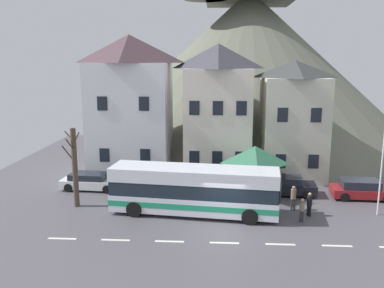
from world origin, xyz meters
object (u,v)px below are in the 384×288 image
Objects in this scene: parked_car_00 at (91,181)px; pedestrian_00 at (309,203)px; bare_tree_00 at (75,167)px; townhouse_00 at (131,106)px; townhouse_02 at (293,120)px; transit_bus at (194,191)px; flagpole at (384,153)px; townhouse_01 at (218,111)px; bus_shelter at (255,155)px; parked_car_02 at (286,185)px; hilltop_castle at (248,64)px; parked_car_01 at (362,189)px; pedestrian_02 at (293,196)px; pedestrian_01 at (302,209)px; public_bench at (240,182)px.

pedestrian_00 is at bearing -12.60° from parked_car_00.
bare_tree_00 is at bearing -83.52° from parked_car_00.
townhouse_02 is (13.58, -0.17, -1.04)m from townhouse_00.
flagpole is (11.82, 0.52, 2.51)m from transit_bus.
townhouse_01 is 6.72m from bus_shelter.
parked_car_00 is 1.08× the size of parked_car_02.
bare_tree_00 is (-15.70, -8.22, -2.08)m from townhouse_02.
townhouse_00 is at bearing 129.00° from transit_bus.
bare_tree_00 is at bearing 176.87° from pedestrian_00.
hilltop_castle is 27.77m from transit_bus.
parked_car_01 is at bearing -52.28° from townhouse_02.
hilltop_castle is 3.63× the size of transit_bus.
flagpole is at bearing 5.68° from pedestrian_00.
bus_shelter is 0.80× the size of parked_car_00.
hilltop_castle is 26.50m from pedestrian_02.
townhouse_02 is at bearing -3.83° from townhouse_01.
townhouse_00 reaches higher than parked_car_00.
parked_car_01 is (4.13, -5.34, -4.20)m from townhouse_02.
parked_car_02 is at bearing 144.09° from flagpole.
townhouse_00 is 3.18× the size of bus_shelter.
parked_car_00 is 3.12× the size of pedestrian_01.
townhouse_01 reaches higher than flagpole.
flagpole is at bearing -41.06° from townhouse_01.
pedestrian_00 is at bearing -58.28° from townhouse_01.
bare_tree_00 reaches higher than transit_bus.
hilltop_castle reaches higher than pedestrian_01.
hilltop_castle is 27.06m from flagpole.
transit_bus is 2.53× the size of parked_car_02.
public_bench is (-3.26, 4.71, -0.51)m from pedestrian_02.
pedestrian_00 is 0.22× the size of flagpole.
townhouse_02 is at bearing 19.60° from parked_car_00.
townhouse_02 is 6.46m from parked_car_02.
bus_shelter reaches higher than transit_bus.
pedestrian_00 is at bearing -174.32° from flagpole.
flagpole is at bearing -7.81° from parked_car_00.
parked_car_02 is 3.30m from pedestrian_02.
townhouse_00 reaches higher than pedestrian_01.
pedestrian_01 is (0.12, -5.28, 0.14)m from parked_car_02.
parked_car_00 is at bearing -153.18° from townhouse_01.
pedestrian_00 is at bearing -49.89° from pedestrian_02.
bus_shelter reaches higher than parked_car_02.
townhouse_01 is 13.81m from flagpole.
transit_bus is (5.90, -9.29, -4.36)m from townhouse_00.
pedestrian_00 is at bearing -3.13° from bare_tree_00.
townhouse_01 is at bearing 115.07° from public_bench.
pedestrian_02 is (-1.19, -8.07, -3.88)m from townhouse_02.
townhouse_01 is 0.28× the size of hilltop_castle.
hilltop_castle is at bearing 109.73° from parked_car_01.
hilltop_castle reaches higher than bus_shelter.
pedestrian_01 is (-1.03, -10.06, -4.06)m from townhouse_02.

